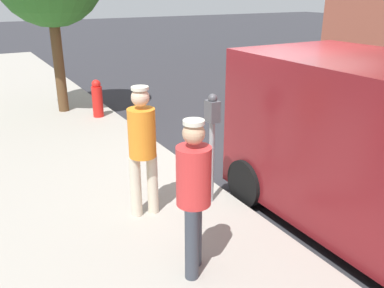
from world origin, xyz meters
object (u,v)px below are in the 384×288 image
parking_meter_near (212,131)px  fire_hydrant (97,99)px  pedestrian_in_orange (142,144)px  pedestrian_in_red (194,190)px

parking_meter_near → fire_hydrant: size_ratio=1.77×
pedestrian_in_orange → fire_hydrant: bearing=-100.2°
pedestrian_in_red → fire_hydrant: (-0.86, -5.89, -0.52)m
parking_meter_near → pedestrian_in_red: (0.96, 1.18, -0.09)m
parking_meter_near → fire_hydrant: parking_meter_near is taller
parking_meter_near → fire_hydrant: (0.10, -4.71, -0.61)m
pedestrian_in_orange → pedestrian_in_red: pedestrian_in_orange is taller
parking_meter_near → pedestrian_in_orange: size_ratio=0.90×
parking_meter_near → pedestrian_in_red: 1.52m
pedestrian_in_orange → parking_meter_near: bearing=171.5°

